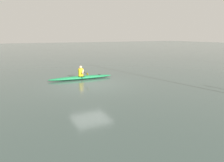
# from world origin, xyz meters

# --- Properties ---
(ground_plane) EXTENTS (160.00, 160.00, 0.00)m
(ground_plane) POSITION_xyz_m (0.00, 0.00, 0.00)
(ground_plane) COLOR #384742
(kayak) EXTENTS (4.87, 0.88, 0.24)m
(kayak) POSITION_xyz_m (-0.01, -1.93, 0.12)
(kayak) COLOR #19723F
(kayak) RESTS_ON ground
(kayaker) EXTENTS (0.47, 2.50, 0.77)m
(kayaker) POSITION_xyz_m (-0.01, -1.93, 0.57)
(kayaker) COLOR yellow
(kayaker) RESTS_ON kayak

